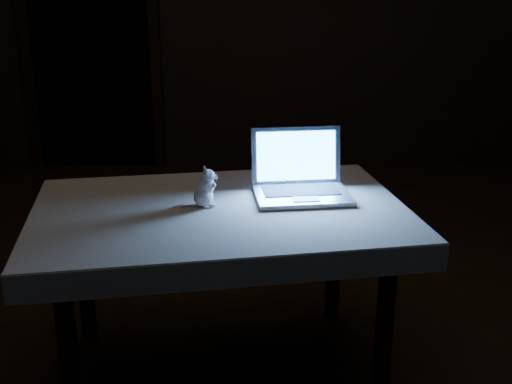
{
  "coord_description": "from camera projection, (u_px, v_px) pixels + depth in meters",
  "views": [
    {
      "loc": [
        0.04,
        -2.54,
        1.46
      ],
      "look_at": [
        0.09,
        -0.41,
        0.74
      ],
      "focal_mm": 45.0,
      "sensor_mm": 36.0,
      "label": 1
    }
  ],
  "objects": [
    {
      "name": "tablecloth",
      "position": [
        236.0,
        216.0,
        2.35
      ],
      "size": [
        1.38,
        0.96,
        0.09
      ],
      "primitive_type": null,
      "rotation": [
        0.0,
        0.0,
        0.06
      ],
      "color": "beige",
      "rests_on": "table"
    },
    {
      "name": "laptop",
      "position": [
        303.0,
        167.0,
        2.36
      ],
      "size": [
        0.38,
        0.34,
        0.24
      ],
      "primitive_type": null,
      "rotation": [
        0.0,
        0.0,
        0.09
      ],
      "color": "#A2A2A7",
      "rests_on": "tablecloth"
    },
    {
      "name": "table",
      "position": [
        222.0,
        292.0,
        2.41
      ],
      "size": [
        1.34,
        0.97,
        0.66
      ],
      "primitive_type": null,
      "rotation": [
        0.0,
        0.0,
        0.15
      ],
      "color": "black",
      "rests_on": "floor"
    },
    {
      "name": "plush_mouse",
      "position": [
        203.0,
        187.0,
        2.3
      ],
      "size": [
        0.11,
        0.11,
        0.14
      ],
      "primitive_type": null,
      "rotation": [
        0.0,
        0.0,
        0.05
      ],
      "color": "white",
      "rests_on": "tablecloth"
    },
    {
      "name": "doorway",
      "position": [
        90.0,
        30.0,
        4.87
      ],
      "size": [
        1.06,
        0.36,
        2.13
      ],
      "primitive_type": null,
      "color": "black",
      "rests_on": "back_wall"
    },
    {
      "name": "floor",
      "position": [
        233.0,
        319.0,
        2.87
      ],
      "size": [
        5.0,
        5.0,
        0.0
      ],
      "primitive_type": "plane",
      "color": "black",
      "rests_on": "ground"
    }
  ]
}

